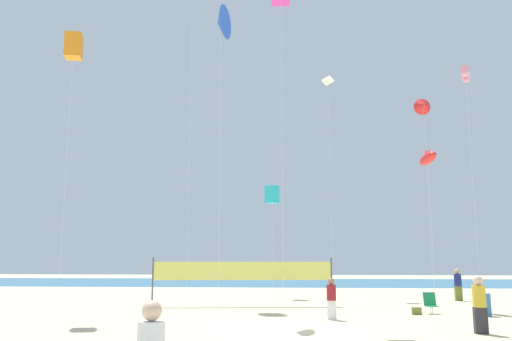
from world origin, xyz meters
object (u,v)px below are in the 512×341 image
at_px(beach_handbag, 417,311).
at_px(kite_red_inflatable, 428,159).
at_px(kite_orange_box, 74,46).
at_px(kite_cyan_box, 272,195).
at_px(beachgoer_navy_shirt, 458,284).
at_px(beachgoer_maroon_shirt, 331,297).
at_px(volleyball_net, 243,273).
at_px(kite_red_delta, 423,106).
at_px(kite_pink_tube, 465,75).
at_px(trash_barrel, 483,305).
at_px(kite_white_diamond, 328,83).
at_px(beachgoer_mustard_shirt, 479,303).
at_px(folding_beach_chair, 430,302).
at_px(kite_blue_delta, 221,23).

distance_m(beach_handbag, kite_red_inflatable, 7.85).
xyz_separation_m(kite_orange_box, kite_cyan_box, (8.76, 10.76, -5.75)).
relative_size(beachgoer_navy_shirt, kite_orange_box, 0.14).
relative_size(beachgoer_maroon_shirt, volleyball_net, 0.18).
relative_size(beachgoer_maroon_shirt, kite_red_delta, 0.14).
height_order(kite_orange_box, kite_cyan_box, kite_orange_box).
xyz_separation_m(beachgoer_navy_shirt, beachgoer_maroon_shirt, (-7.72, -9.85, -0.10)).
bearing_deg(beach_handbag, kite_orange_box, -177.14).
distance_m(kite_red_delta, kite_orange_box, 18.67).
xyz_separation_m(beach_handbag, kite_pink_tube, (5.47, 8.43, 13.34)).
relative_size(volleyball_net, kite_red_inflatable, 1.17).
distance_m(trash_barrel, kite_orange_box, 21.42).
bearing_deg(kite_cyan_box, kite_pink_tube, -7.42).
height_order(kite_red_inflatable, kite_white_diamond, kite_white_diamond).
distance_m(beachgoer_mustard_shirt, folding_beach_chair, 6.24).
bearing_deg(beachgoer_navy_shirt, kite_orange_box, 58.59).
relative_size(volleyball_net, beach_handbag, 23.32).
xyz_separation_m(beachgoer_maroon_shirt, beachgoer_mustard_shirt, (4.42, -3.56, 0.11)).
relative_size(beachgoer_mustard_shirt, kite_red_inflatable, 0.23).
height_order(beach_handbag, kite_white_diamond, kite_white_diamond).
bearing_deg(folding_beach_chair, volleyball_net, 156.04).
distance_m(beachgoer_navy_shirt, kite_red_delta, 10.19).
bearing_deg(folding_beach_chair, kite_blue_delta, 179.96).
relative_size(kite_red_delta, kite_white_diamond, 0.76).
relative_size(kite_pink_tube, kite_red_delta, 1.23).
distance_m(kite_blue_delta, kite_white_diamond, 13.31).
relative_size(volleyball_net, kite_white_diamond, 0.61).
xyz_separation_m(volleyball_net, kite_pink_tube, (13.19, 5.05, 11.85)).
distance_m(folding_beach_chair, volleyball_net, 8.98).
bearing_deg(beach_handbag, kite_red_delta, 69.30).
xyz_separation_m(volleyball_net, kite_white_diamond, (4.99, 8.31, 12.69)).
bearing_deg(kite_orange_box, beachgoer_maroon_shirt, -6.66).
bearing_deg(kite_red_inflatable, kite_white_diamond, 116.26).
height_order(beachgoer_maroon_shirt, trash_barrel, beachgoer_maroon_shirt).
bearing_deg(kite_pink_tube, beach_handbag, -122.95).
bearing_deg(kite_red_delta, kite_pink_tube, 39.40).
bearing_deg(kite_blue_delta, kite_pink_tube, 32.22).
distance_m(beachgoer_mustard_shirt, beach_handbag, 5.79).
distance_m(trash_barrel, kite_white_diamond, 19.08).
height_order(folding_beach_chair, kite_white_diamond, kite_white_diamond).
bearing_deg(kite_red_delta, kite_cyan_box, 153.80).
bearing_deg(kite_white_diamond, kite_cyan_box, -156.01).
bearing_deg(kite_white_diamond, kite_pink_tube, -21.64).
distance_m(kite_red_delta, kite_cyan_box, 10.64).
bearing_deg(kite_orange_box, beachgoer_navy_shirt, 23.73).
distance_m(kite_pink_tube, kite_red_inflatable, 9.16).
xyz_separation_m(kite_pink_tube, kite_blue_delta, (-13.88, -8.74, -0.22)).
distance_m(beachgoer_navy_shirt, kite_blue_delta, 19.27).
relative_size(beachgoer_mustard_shirt, beach_handbag, 4.67).
bearing_deg(beach_handbag, kite_white_diamond, 103.18).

